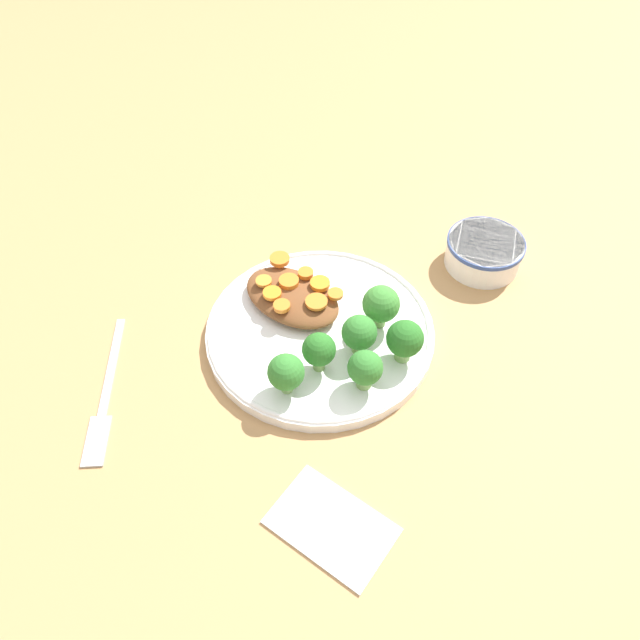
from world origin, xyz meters
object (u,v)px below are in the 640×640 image
object	(u,v)px
dip_bowl	(484,251)
napkin	(332,525)
fork	(104,401)
plate	(320,331)

from	to	relation	value
dip_bowl	napkin	size ratio (longest dim) A/B	0.86
dip_bowl	napkin	distance (m)	0.44
fork	napkin	distance (m)	0.30
plate	fork	size ratio (longest dim) A/B	1.69
plate	napkin	xyz separation A→B (m)	(-0.16, 0.19, -0.01)
plate	napkin	size ratio (longest dim) A/B	2.33
plate	dip_bowl	size ratio (longest dim) A/B	2.69
fork	napkin	world-z (taller)	same
plate	fork	world-z (taller)	plate
dip_bowl	fork	distance (m)	0.53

